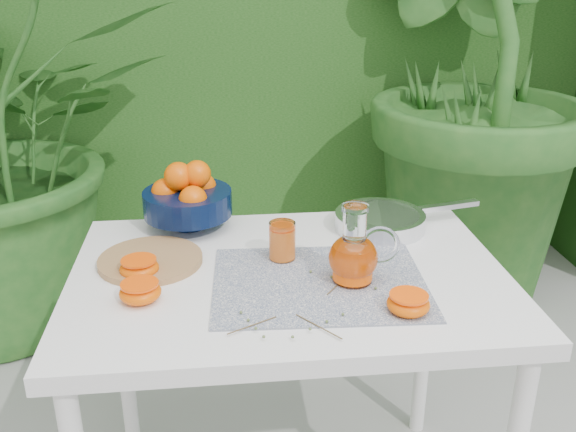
{
  "coord_description": "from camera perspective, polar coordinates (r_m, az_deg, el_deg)",
  "views": [
    {
      "loc": [
        -0.1,
        -1.3,
        1.43
      ],
      "look_at": [
        0.04,
        0.03,
        0.88
      ],
      "focal_mm": 40.0,
      "sensor_mm": 36.0,
      "label": 1
    }
  ],
  "objects": [
    {
      "name": "fruit_bowl",
      "position": [
        1.71,
        -8.96,
        1.68
      ],
      "size": [
        0.29,
        0.29,
        0.18
      ],
      "color": "black",
      "rests_on": "white_table"
    },
    {
      "name": "potted_plant_right",
      "position": [
        2.75,
        15.53,
        12.79
      ],
      "size": [
        2.64,
        2.64,
        2.01
      ],
      "primitive_type": "imported",
      "rotation": [
        0.0,
        0.0,
        1.98
      ],
      "color": "#225A1E",
      "rests_on": "ground"
    },
    {
      "name": "thyme_sprigs",
      "position": [
        1.33,
        1.77,
        -8.15
      ],
      "size": [
        0.33,
        0.29,
        0.01
      ],
      "color": "brown",
      "rests_on": "white_table"
    },
    {
      "name": "juice_pitcher",
      "position": [
        1.41,
        5.91,
        -3.5
      ],
      "size": [
        0.16,
        0.13,
        0.18
      ],
      "color": "white",
      "rests_on": "white_table"
    },
    {
      "name": "hedge_backdrop",
      "position": [
        3.37,
        -3.6,
        18.45
      ],
      "size": [
        8.0,
        1.65,
        2.5
      ],
      "color": "#164915",
      "rests_on": "ground"
    },
    {
      "name": "white_table",
      "position": [
        1.52,
        0.08,
        -7.67
      ],
      "size": [
        1.0,
        0.7,
        0.75
      ],
      "color": "white",
      "rests_on": "ground"
    },
    {
      "name": "orange_halves",
      "position": [
        1.38,
        -5.62,
        -6.29
      ],
      "size": [
        0.66,
        0.32,
        0.04
      ],
      "color": "#FB5B02",
      "rests_on": "white_table"
    },
    {
      "name": "placemat",
      "position": [
        1.43,
        2.8,
        -5.95
      ],
      "size": [
        0.49,
        0.39,
        0.0
      ],
      "primitive_type": "cube",
      "rotation": [
        0.0,
        0.0,
        -0.05
      ],
      "color": "#0C1D45",
      "rests_on": "white_table"
    },
    {
      "name": "juice_tumbler",
      "position": [
        1.51,
        -0.51,
        -2.29
      ],
      "size": [
        0.06,
        0.06,
        0.09
      ],
      "color": "white",
      "rests_on": "white_table"
    },
    {
      "name": "saute_pan",
      "position": [
        1.71,
        8.28,
        -0.35
      ],
      "size": [
        0.44,
        0.28,
        0.04
      ],
      "color": "silver",
      "rests_on": "white_table"
    },
    {
      "name": "cutting_board",
      "position": [
        1.55,
        -12.13,
        -3.86
      ],
      "size": [
        0.31,
        0.31,
        0.02
      ],
      "primitive_type": "cylinder",
      "rotation": [
        0.0,
        0.0,
        -0.29
      ],
      "color": "olive",
      "rests_on": "white_table"
    }
  ]
}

